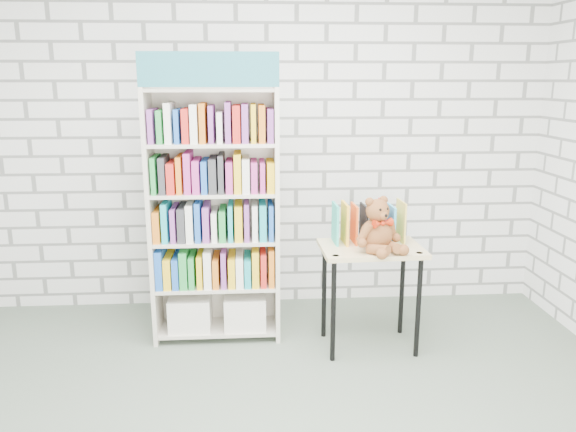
{
  "coord_description": "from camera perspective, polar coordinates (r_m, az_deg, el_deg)",
  "views": [
    {
      "loc": [
        -0.14,
        -2.52,
        1.85
      ],
      "look_at": [
        0.09,
        0.95,
        1.0
      ],
      "focal_mm": 35.0,
      "sensor_mm": 36.0,
      "label": 1
    }
  ],
  "objects": [
    {
      "name": "room_shell",
      "position": [
        2.52,
        -0.68,
        12.29
      ],
      "size": [
        4.52,
        4.02,
        2.81
      ],
      "color": "silver",
      "rests_on": "ground"
    },
    {
      "name": "bookshelf",
      "position": [
        3.99,
        -7.43,
        0.18
      ],
      "size": [
        0.9,
        0.35,
        2.02
      ],
      "color": "beige",
      "rests_on": "ground"
    },
    {
      "name": "display_table",
      "position": [
        3.9,
        8.42,
        -4.53
      ],
      "size": [
        0.7,
        0.5,
        0.74
      ],
      "color": "tan",
      "rests_on": "ground"
    },
    {
      "name": "table_books",
      "position": [
        3.94,
        8.15,
        -0.63
      ],
      "size": [
        0.49,
        0.23,
        0.28
      ],
      "color": "#2BBBA5",
      "rests_on": "display_table"
    },
    {
      "name": "teddy_bear",
      "position": [
        3.74,
        9.18,
        -1.39
      ],
      "size": [
        0.34,
        0.33,
        0.36
      ],
      "color": "brown",
      "rests_on": "display_table"
    }
  ]
}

